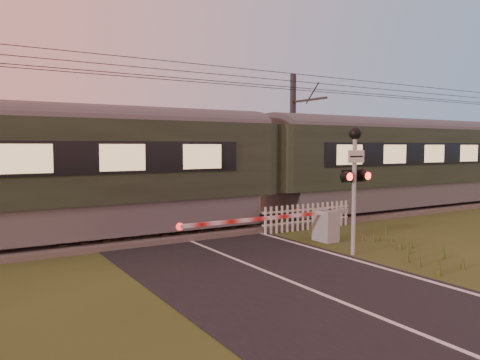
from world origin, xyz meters
TOP-DOWN VIEW (x-y plane):
  - ground at (0.00, 0.00)m, footprint 160.00×160.00m
  - road at (0.02, -0.23)m, footprint 6.00×140.00m
  - track_bed at (0.00, 6.50)m, footprint 140.00×3.40m
  - overhead_wires at (0.00, 6.50)m, footprint 120.00×0.62m
  - train at (3.83, 6.50)m, footprint 44.55×3.07m
  - boom_gate at (3.58, 2.65)m, footprint 6.26×0.79m
  - crossing_signal at (3.24, 0.76)m, footprint 0.94×0.37m
  - picket_fence at (4.72, 4.60)m, footprint 4.10×0.08m
  - catenary_mast at (7.22, 8.72)m, footprint 0.21×2.45m

SIDE VIEW (x-z plane):
  - ground at x=0.00m, z-range 0.00..0.00m
  - road at x=0.02m, z-range 0.00..0.03m
  - track_bed at x=0.00m, z-range -0.13..0.26m
  - picket_fence at x=4.72m, z-range 0.01..0.99m
  - boom_gate at x=3.58m, z-range 0.05..1.11m
  - train at x=3.83m, z-range 0.28..4.44m
  - crossing_signal at x=3.24m, z-range 0.69..4.37m
  - catenary_mast at x=7.22m, z-range 0.14..6.66m
  - overhead_wires at x=0.00m, z-range 5.41..6.04m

